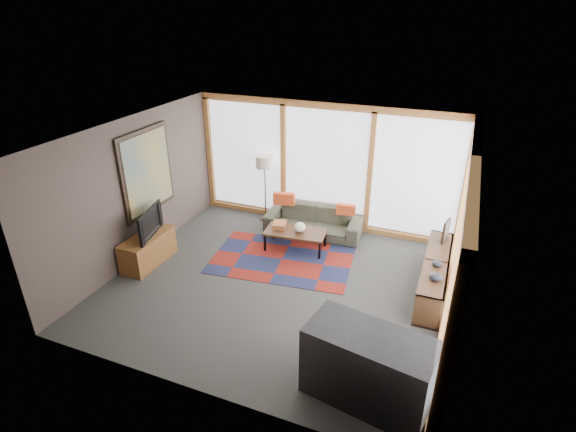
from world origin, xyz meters
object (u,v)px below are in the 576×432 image
at_px(bookshelf, 435,275).
at_px(tv_console, 148,249).
at_px(coffee_table, 295,240).
at_px(television, 146,222).
at_px(bar_counter, 368,368).
at_px(sofa, 314,221).
at_px(floor_lamp, 265,188).

xyz_separation_m(bookshelf, tv_console, (-4.90, -1.07, 0.00)).
bearing_deg(tv_console, coffee_table, 32.57).
relative_size(coffee_table, television, 1.28).
xyz_separation_m(tv_console, bar_counter, (4.38, -1.58, 0.20)).
bearing_deg(tv_console, television, 83.93).
bearing_deg(tv_console, sofa, 42.36).
relative_size(coffee_table, bookshelf, 0.53).
bearing_deg(bar_counter, tv_console, 170.17).
bearing_deg(bookshelf, floor_lamp, 159.49).
bearing_deg(bar_counter, floor_lamp, 138.06).
height_order(coffee_table, bar_counter, bar_counter).
bearing_deg(sofa, floor_lamp, 164.95).
height_order(bookshelf, television, television).
relative_size(sofa, floor_lamp, 1.34).
xyz_separation_m(coffee_table, bookshelf, (2.61, -0.40, 0.08)).
height_order(coffee_table, television, television).
distance_m(sofa, floor_lamp, 1.29).
bearing_deg(bookshelf, television, -168.19).
relative_size(coffee_table, bar_counter, 0.77).
xyz_separation_m(sofa, coffee_table, (-0.12, -0.73, -0.09)).
height_order(floor_lamp, television, floor_lamp).
height_order(sofa, bookshelf, sofa).
bearing_deg(bar_counter, television, 169.65).
xyz_separation_m(bookshelf, television, (-4.90, -1.02, 0.53)).
bearing_deg(television, tv_console, 160.14).
distance_m(coffee_table, bookshelf, 2.64).
distance_m(sofa, television, 3.27).
distance_m(sofa, bar_counter, 4.26).
height_order(sofa, floor_lamp, floor_lamp).
height_order(coffee_table, tv_console, tv_console).
relative_size(tv_console, bar_counter, 0.74).
bearing_deg(sofa, coffee_table, -102.72).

